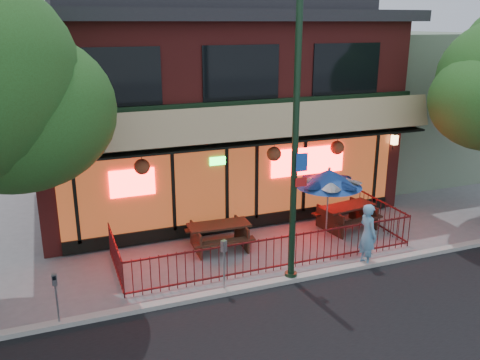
% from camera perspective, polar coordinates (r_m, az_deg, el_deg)
% --- Properties ---
extents(ground, '(80.00, 80.00, 0.00)m').
position_cam_1_polar(ground, '(13.89, 4.96, -10.32)').
color(ground, gray).
rests_on(ground, ground).
extents(curb, '(80.00, 0.25, 0.12)m').
position_cam_1_polar(curb, '(13.47, 5.91, -11.01)').
color(curb, '#999993').
rests_on(curb, ground).
extents(restaurant_building, '(12.96, 9.49, 8.05)m').
position_cam_1_polar(restaurant_building, '(19.08, -4.19, 10.34)').
color(restaurant_building, maroon).
rests_on(restaurant_building, ground).
extents(neighbor_building, '(6.00, 7.00, 6.00)m').
position_cam_1_polar(neighbor_building, '(23.92, 16.74, 8.35)').
color(neighbor_building, slate).
rests_on(neighbor_building, ground).
extents(patio_fence, '(8.44, 2.62, 1.00)m').
position_cam_1_polar(patio_fence, '(14.02, 4.13, -7.16)').
color(patio_fence, '#4D1012').
rests_on(patio_fence, ground).
extents(street_light, '(0.43, 0.32, 7.00)m').
position_cam_1_polar(street_light, '(12.40, 6.15, 1.87)').
color(street_light, black).
rests_on(street_light, ground).
extents(picnic_table_left, '(1.87, 1.47, 0.77)m').
position_cam_1_polar(picnic_table_left, '(15.03, -2.36, -5.90)').
color(picnic_table_left, '#3D2216').
rests_on(picnic_table_left, ground).
extents(picnic_table_right, '(2.02, 1.66, 0.78)m').
position_cam_1_polar(picnic_table_right, '(16.82, 11.93, -3.67)').
color(picnic_table_right, '#381B13').
rests_on(picnic_table_right, ground).
extents(patio_umbrella, '(2.01, 2.01, 2.29)m').
position_cam_1_polar(patio_umbrella, '(15.46, 9.95, 0.23)').
color(patio_umbrella, gray).
rests_on(patio_umbrella, ground).
extents(pedestrian, '(0.43, 0.65, 1.77)m').
position_cam_1_polar(pedestrian, '(14.35, 14.14, -5.97)').
color(pedestrian, '#64A0C9').
rests_on(pedestrian, ground).
extents(parking_meter_near, '(0.16, 0.15, 1.41)m').
position_cam_1_polar(parking_meter_near, '(12.49, -1.81, -8.69)').
color(parking_meter_near, '#919599').
rests_on(parking_meter_near, ground).
extents(parking_meter_far, '(0.12, 0.10, 1.28)m').
position_cam_1_polar(parking_meter_far, '(11.92, -19.99, -11.66)').
color(parking_meter_far, '#95979D').
rests_on(parking_meter_far, ground).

